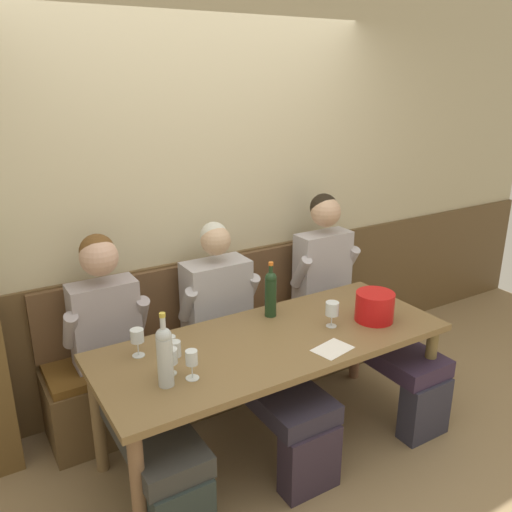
{
  "coord_description": "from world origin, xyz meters",
  "views": [
    {
      "loc": [
        -1.49,
        -2.09,
        2.15
      ],
      "look_at": [
        0.06,
        0.45,
        1.12
      ],
      "focal_mm": 37.34,
      "sensor_mm": 36.0,
      "label": 1
    }
  ],
  "objects_px": {
    "wine_bottle_amber_mid": "(165,355)",
    "person_center_left_seat": "(125,365)",
    "person_left_seat": "(352,301)",
    "water_tumbler_left": "(170,343)",
    "person_center_right_seat": "(242,336)",
    "wine_bottle_clear_water": "(271,292)",
    "wine_glass_center_rear": "(137,337)",
    "ice_bucket": "(375,306)",
    "wine_glass_right_end": "(192,360)",
    "dining_table": "(274,351)",
    "wall_bench": "(221,357)",
    "water_tumbler_right": "(175,349)",
    "wine_glass_left_end": "(332,309)",
    "wine_glass_mid_left": "(170,357)"
  },
  "relations": [
    {
      "from": "person_left_seat",
      "to": "wall_bench",
      "type": "bearing_deg",
      "value": 157.57
    },
    {
      "from": "wine_bottle_clear_water",
      "to": "wine_glass_left_end",
      "type": "xyz_separation_m",
      "value": [
        0.23,
        -0.31,
        -0.05
      ]
    },
    {
      "from": "wall_bench",
      "to": "person_left_seat",
      "type": "height_order",
      "value": "person_left_seat"
    },
    {
      "from": "wine_bottle_amber_mid",
      "to": "person_center_left_seat",
      "type": "bearing_deg",
      "value": 98.95
    },
    {
      "from": "person_center_right_seat",
      "to": "water_tumbler_left",
      "type": "relative_size",
      "value": 16.52
    },
    {
      "from": "wine_bottle_clear_water",
      "to": "dining_table",
      "type": "bearing_deg",
      "value": -119.23
    },
    {
      "from": "wine_glass_mid_left",
      "to": "wine_glass_center_rear",
      "type": "xyz_separation_m",
      "value": [
        -0.08,
        0.26,
        0.02
      ]
    },
    {
      "from": "wall_bench",
      "to": "water_tumbler_left",
      "type": "distance_m",
      "value": 0.87
    },
    {
      "from": "ice_bucket",
      "to": "water_tumbler_right",
      "type": "xyz_separation_m",
      "value": [
        -1.2,
        0.22,
        -0.05
      ]
    },
    {
      "from": "person_center_left_seat",
      "to": "ice_bucket",
      "type": "height_order",
      "value": "person_center_left_seat"
    },
    {
      "from": "wall_bench",
      "to": "wine_glass_mid_left",
      "type": "xyz_separation_m",
      "value": [
        -0.64,
        -0.71,
        0.54
      ]
    },
    {
      "from": "dining_table",
      "to": "wine_glass_left_end",
      "type": "relative_size",
      "value": 13.08
    },
    {
      "from": "ice_bucket",
      "to": "wine_glass_right_end",
      "type": "bearing_deg",
      "value": -178.85
    },
    {
      "from": "wine_bottle_amber_mid",
      "to": "wine_bottle_clear_water",
      "type": "distance_m",
      "value": 0.93
    },
    {
      "from": "wine_glass_center_rear",
      "to": "water_tumbler_left",
      "type": "relative_size",
      "value": 2.02
    },
    {
      "from": "dining_table",
      "to": "ice_bucket",
      "type": "height_order",
      "value": "ice_bucket"
    },
    {
      "from": "wine_bottle_clear_water",
      "to": "wine_glass_right_end",
      "type": "distance_m",
      "value": 0.82
    },
    {
      "from": "wine_bottle_amber_mid",
      "to": "wine_glass_left_end",
      "type": "relative_size",
      "value": 2.46
    },
    {
      "from": "person_center_left_seat",
      "to": "wine_glass_mid_left",
      "type": "bearing_deg",
      "value": -70.34
    },
    {
      "from": "ice_bucket",
      "to": "wine_bottle_clear_water",
      "type": "xyz_separation_m",
      "value": [
        -0.5,
        0.38,
        0.07
      ]
    },
    {
      "from": "person_center_left_seat",
      "to": "ice_bucket",
      "type": "xyz_separation_m",
      "value": [
        1.42,
        -0.42,
        0.18
      ]
    },
    {
      "from": "person_left_seat",
      "to": "water_tumbler_right",
      "type": "relative_size",
      "value": 15.76
    },
    {
      "from": "water_tumbler_left",
      "to": "wall_bench",
      "type": "bearing_deg",
      "value": 40.77
    },
    {
      "from": "wall_bench",
      "to": "water_tumbler_right",
      "type": "bearing_deg",
      "value": -134.84
    },
    {
      "from": "person_left_seat",
      "to": "dining_table",
      "type": "bearing_deg",
      "value": -159.95
    },
    {
      "from": "wine_bottle_amber_mid",
      "to": "person_left_seat",
      "type": "bearing_deg",
      "value": 15.76
    },
    {
      "from": "person_center_left_seat",
      "to": "wine_glass_center_rear",
      "type": "xyz_separation_m",
      "value": [
        0.05,
        -0.1,
        0.2
      ]
    },
    {
      "from": "dining_table",
      "to": "wall_bench",
      "type": "bearing_deg",
      "value": 90.0
    },
    {
      "from": "wine_bottle_amber_mid",
      "to": "wine_glass_center_rear",
      "type": "xyz_separation_m",
      "value": [
        -0.02,
        0.34,
        -0.05
      ]
    },
    {
      "from": "dining_table",
      "to": "wine_glass_center_rear",
      "type": "relative_size",
      "value": 13.14
    },
    {
      "from": "person_left_seat",
      "to": "water_tumbler_left",
      "type": "xyz_separation_m",
      "value": [
        -1.4,
        -0.12,
        0.12
      ]
    },
    {
      "from": "ice_bucket",
      "to": "wine_glass_right_end",
      "type": "xyz_separation_m",
      "value": [
        -1.22,
        -0.02,
        0.02
      ]
    },
    {
      "from": "dining_table",
      "to": "person_center_right_seat",
      "type": "distance_m",
      "value": 0.32
    },
    {
      "from": "wine_glass_right_end",
      "to": "wine_glass_mid_left",
      "type": "distance_m",
      "value": 0.12
    },
    {
      "from": "wine_glass_center_rear",
      "to": "wine_glass_mid_left",
      "type": "bearing_deg",
      "value": -73.28
    },
    {
      "from": "wine_bottle_amber_mid",
      "to": "wine_glass_right_end",
      "type": "distance_m",
      "value": 0.14
    },
    {
      "from": "person_left_seat",
      "to": "wine_bottle_clear_water",
      "type": "distance_m",
      "value": 0.75
    },
    {
      "from": "wall_bench",
      "to": "water_tumbler_right",
      "type": "height_order",
      "value": "wall_bench"
    },
    {
      "from": "person_center_left_seat",
      "to": "wine_glass_right_end",
      "type": "distance_m",
      "value": 0.53
    },
    {
      "from": "wall_bench",
      "to": "wine_bottle_amber_mid",
      "type": "xyz_separation_m",
      "value": [
        -0.7,
        -0.79,
        0.61
      ]
    },
    {
      "from": "wine_glass_right_end",
      "to": "wine_glass_mid_left",
      "type": "xyz_separation_m",
      "value": [
        -0.07,
        0.1,
        -0.01
      ]
    },
    {
      "from": "ice_bucket",
      "to": "wine_glass_right_end",
      "type": "relative_size",
      "value": 1.53
    },
    {
      "from": "water_tumbler_right",
      "to": "dining_table",
      "type": "bearing_deg",
      "value": -11.06
    },
    {
      "from": "wine_bottle_clear_water",
      "to": "wine_glass_center_rear",
      "type": "height_order",
      "value": "wine_bottle_clear_water"
    },
    {
      "from": "wine_bottle_clear_water",
      "to": "wine_glass_left_end",
      "type": "height_order",
      "value": "wine_bottle_clear_water"
    },
    {
      "from": "dining_table",
      "to": "person_center_left_seat",
      "type": "height_order",
      "value": "person_center_left_seat"
    },
    {
      "from": "dining_table",
      "to": "wine_glass_center_rear",
      "type": "distance_m",
      "value": 0.77
    },
    {
      "from": "person_center_left_seat",
      "to": "dining_table",
      "type": "bearing_deg",
      "value": -21.98
    },
    {
      "from": "person_center_left_seat",
      "to": "water_tumbler_right",
      "type": "relative_size",
      "value": 15.2
    },
    {
      "from": "person_center_right_seat",
      "to": "wine_glass_right_end",
      "type": "bearing_deg",
      "value": -140.18
    }
  ]
}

